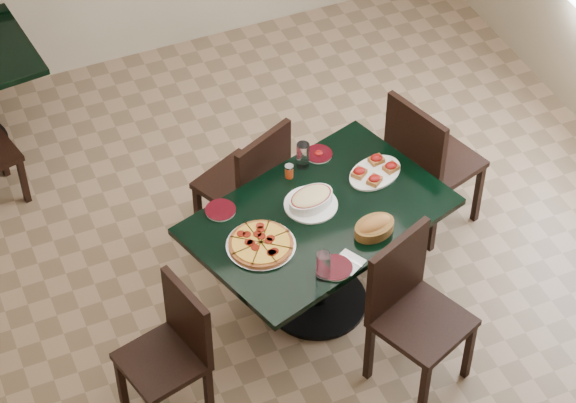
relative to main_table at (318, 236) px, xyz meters
name	(u,v)px	position (x,y,z in m)	size (l,w,h in m)	color
floor	(300,299)	(-0.08, 0.06, -0.57)	(5.50, 5.50, 0.00)	#82654B
main_table	(318,236)	(0.00, 0.00, 0.00)	(1.63, 1.30, 0.75)	black
chair_far	(250,181)	(-0.17, 0.62, -0.04)	(0.59, 0.59, 0.94)	black
chair_near	(411,304)	(0.26, -0.64, -0.02)	(0.59, 0.59, 0.97)	black
chair_right	(426,158)	(0.88, 0.35, 0.00)	(0.59, 0.59, 1.01)	black
chair_left	(173,346)	(-1.00, -0.35, -0.09)	(0.49, 0.49, 0.86)	black
pepperoni_pizza	(261,244)	(-0.39, -0.10, 0.20)	(0.38, 0.38, 0.04)	silver
lasagna_casserole	(311,200)	(-0.01, 0.08, 0.23)	(0.31, 0.30, 0.09)	white
bread_basket	(374,227)	(0.22, -0.25, 0.22)	(0.27, 0.21, 0.10)	brown
bruschetta_platter	(375,171)	(0.43, 0.17, 0.21)	(0.41, 0.35, 0.05)	white
side_plate_near	(335,268)	(-0.09, -0.41, 0.19)	(0.19, 0.19, 0.02)	white
side_plate_far_r	(318,154)	(0.20, 0.45, 0.19)	(0.16, 0.16, 0.03)	white
side_plate_far_l	(220,210)	(-0.50, 0.24, 0.19)	(0.17, 0.17, 0.02)	white
napkin_setting	(349,262)	(-0.01, -0.40, 0.18)	(0.19, 0.19, 0.01)	silver
water_glass_a	(303,155)	(0.08, 0.40, 0.26)	(0.08, 0.08, 0.16)	silver
water_glass_b	(323,266)	(-0.17, -0.43, 0.26)	(0.08, 0.08, 0.17)	silver
pepper_shaker	(289,171)	(-0.03, 0.34, 0.23)	(0.05, 0.05, 0.09)	#BE4514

